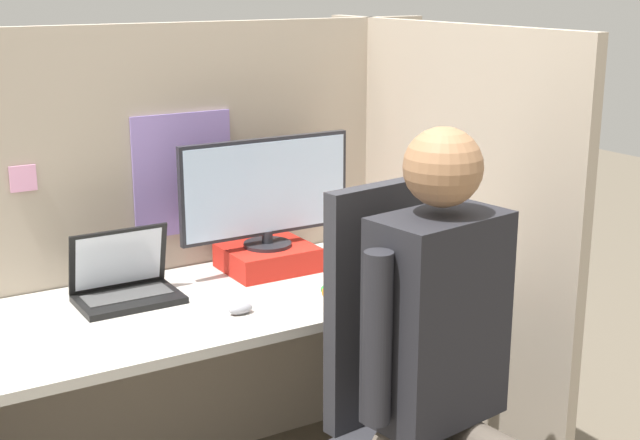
{
  "coord_description": "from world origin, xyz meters",
  "views": [
    {
      "loc": [
        -1.02,
        -2.02,
        1.68
      ],
      "look_at": [
        0.3,
        0.17,
        0.98
      ],
      "focal_mm": 50.0,
      "sensor_mm": 36.0,
      "label": 1
    }
  ],
  "objects_px": {
    "monitor": "(266,190)",
    "stapler": "(394,257)",
    "carrot_toy": "(338,297)",
    "person": "(448,357)",
    "laptop": "(126,286)",
    "paper_box": "(268,258)",
    "office_chair": "(412,401)"
  },
  "relations": [
    {
      "from": "monitor",
      "to": "stapler",
      "type": "xyz_separation_m",
      "value": [
        0.39,
        -0.18,
        -0.25
      ]
    },
    {
      "from": "carrot_toy",
      "to": "person",
      "type": "xyz_separation_m",
      "value": [
        -0.03,
        -0.56,
        0.02
      ]
    },
    {
      "from": "laptop",
      "to": "carrot_toy",
      "type": "bearing_deg",
      "value": -33.88
    },
    {
      "from": "paper_box",
      "to": "laptop",
      "type": "distance_m",
      "value": 0.51
    },
    {
      "from": "office_chair",
      "to": "person",
      "type": "xyz_separation_m",
      "value": [
        -0.03,
        -0.17,
        0.2
      ]
    },
    {
      "from": "paper_box",
      "to": "laptop",
      "type": "xyz_separation_m",
      "value": [
        -0.51,
        -0.04,
        0.0
      ]
    },
    {
      "from": "paper_box",
      "to": "laptop",
      "type": "height_order",
      "value": "laptop"
    },
    {
      "from": "laptop",
      "to": "person",
      "type": "height_order",
      "value": "person"
    },
    {
      "from": "monitor",
      "to": "laptop",
      "type": "relative_size",
      "value": 2.0
    },
    {
      "from": "monitor",
      "to": "stapler",
      "type": "distance_m",
      "value": 0.5
    },
    {
      "from": "office_chair",
      "to": "carrot_toy",
      "type": "bearing_deg",
      "value": 89.31
    },
    {
      "from": "paper_box",
      "to": "person",
      "type": "height_order",
      "value": "person"
    },
    {
      "from": "monitor",
      "to": "laptop",
      "type": "xyz_separation_m",
      "value": [
        -0.51,
        -0.04,
        -0.23
      ]
    },
    {
      "from": "monitor",
      "to": "carrot_toy",
      "type": "bearing_deg",
      "value": -86.31
    },
    {
      "from": "laptop",
      "to": "carrot_toy",
      "type": "height_order",
      "value": "laptop"
    },
    {
      "from": "paper_box",
      "to": "office_chair",
      "type": "distance_m",
      "value": 0.81
    },
    {
      "from": "carrot_toy",
      "to": "stapler",
      "type": "bearing_deg",
      "value": 30.93
    },
    {
      "from": "monitor",
      "to": "laptop",
      "type": "distance_m",
      "value": 0.56
    },
    {
      "from": "monitor",
      "to": "person",
      "type": "xyz_separation_m",
      "value": [
        -0.0,
        -0.96,
        -0.23
      ]
    },
    {
      "from": "paper_box",
      "to": "carrot_toy",
      "type": "distance_m",
      "value": 0.4
    },
    {
      "from": "monitor",
      "to": "laptop",
      "type": "height_order",
      "value": "monitor"
    },
    {
      "from": "paper_box",
      "to": "carrot_toy",
      "type": "height_order",
      "value": "paper_box"
    },
    {
      "from": "laptop",
      "to": "stapler",
      "type": "relative_size",
      "value": 2.29
    },
    {
      "from": "stapler",
      "to": "office_chair",
      "type": "xyz_separation_m",
      "value": [
        -0.37,
        -0.6,
        -0.18
      ]
    },
    {
      "from": "monitor",
      "to": "office_chair",
      "type": "height_order",
      "value": "monitor"
    },
    {
      "from": "carrot_toy",
      "to": "paper_box",
      "type": "bearing_deg",
      "value": 93.72
    },
    {
      "from": "person",
      "to": "paper_box",
      "type": "bearing_deg",
      "value": 89.75
    },
    {
      "from": "monitor",
      "to": "person",
      "type": "relative_size",
      "value": 0.45
    },
    {
      "from": "office_chair",
      "to": "person",
      "type": "relative_size",
      "value": 0.86
    },
    {
      "from": "office_chair",
      "to": "paper_box",
      "type": "bearing_deg",
      "value": 91.56
    },
    {
      "from": "monitor",
      "to": "office_chair",
      "type": "distance_m",
      "value": 0.9
    },
    {
      "from": "stapler",
      "to": "office_chair",
      "type": "bearing_deg",
      "value": -121.62
    }
  ]
}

